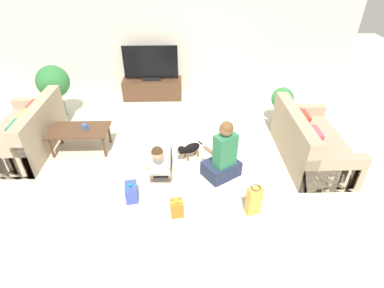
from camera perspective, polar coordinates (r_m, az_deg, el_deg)
The scene contains 16 objects.
ground_plane at distance 5.16m, azimuth -5.13°, elevation -2.40°, with size 16.00×16.00×0.00m, color beige.
wall_back at distance 7.00m, azimuth -4.70°, elevation 19.53°, with size 8.40×0.06×2.60m.
sofa_left at distance 5.91m, azimuth -28.93°, elevation 1.67°, with size 0.91×1.71×0.84m.
sofa_right at distance 5.30m, azimuth 21.38°, elevation 0.08°, with size 0.91×1.71×0.84m.
coffee_table at distance 5.45m, azimuth -20.69°, elevation 2.22°, with size 1.00×0.55×0.42m.
tv_console at distance 7.10m, azimuth -7.51°, elevation 10.40°, with size 1.34×0.44×0.45m.
tv at distance 6.89m, azimuth -7.87°, elevation 14.74°, with size 1.20×0.20×0.76m.
potted_plant_corner_left at distance 6.65m, azimuth -24.90°, elevation 10.46°, with size 0.64×0.64×1.08m.
potted_plant_corner_right at distance 6.14m, azimuth 16.73°, elevation 7.74°, with size 0.43×0.43×0.75m.
person_kneeling at distance 4.55m, azimuth -6.02°, elevation -3.01°, with size 0.36×0.79×0.77m.
person_sitting at distance 4.55m, azimuth 5.93°, elevation -2.40°, with size 0.65×0.62×0.99m.
dog at distance 4.99m, azimuth -0.57°, elevation -0.93°, with size 0.44×0.33×0.30m.
gift_box_a at distance 4.08m, azimuth -2.90°, elevation -12.07°, with size 0.19×0.18×0.28m.
gift_box_b at distance 4.38m, azimuth -11.48°, elevation -8.92°, with size 0.20×0.29×0.28m.
gift_bag_a at distance 4.11m, azimuth 11.71°, elevation -10.50°, with size 0.21×0.16×0.45m.
mug at distance 5.38m, azimuth -19.74°, elevation 3.12°, with size 0.12×0.08×0.09m.
Camera 1 is at (0.34, -4.13, 3.07)m, focal length 28.00 mm.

